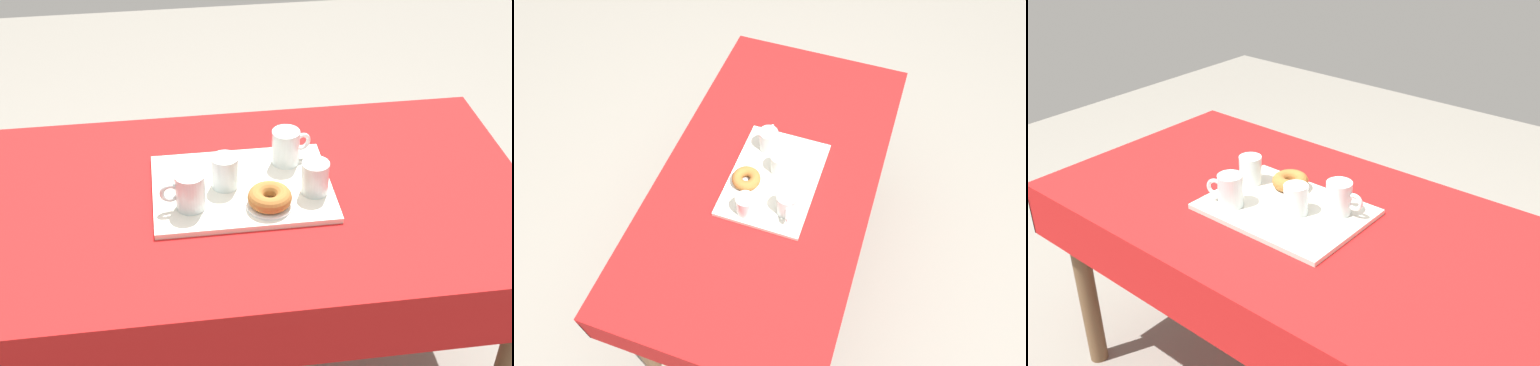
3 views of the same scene
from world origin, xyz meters
The scene contains 8 objects.
dining_table centered at (0.00, 0.00, 0.66)m, with size 1.53×0.83×0.74m.
serving_tray centered at (0.02, 0.02, 0.75)m, with size 0.46×0.34×0.01m, color silver.
tea_mug_left centered at (0.15, 0.12, 0.80)m, with size 0.11×0.07×0.10m.
tea_mug_right centered at (-0.12, -0.05, 0.80)m, with size 0.11×0.07×0.10m.
water_glass_near centered at (-0.03, 0.03, 0.80)m, with size 0.07×0.07×0.09m.
water_glass_far centered at (0.20, -0.03, 0.80)m, with size 0.07×0.07×0.09m.
donut_plate_left centered at (0.08, -0.07, 0.76)m, with size 0.12×0.12×0.01m, color white.
sugar_donut_left centered at (0.08, -0.07, 0.79)m, with size 0.11×0.11×0.04m, color #A3662D.
Camera 3 is at (-0.93, 1.19, 1.64)m, focal length 42.22 mm.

